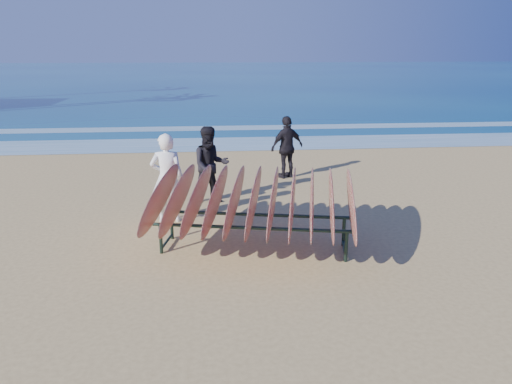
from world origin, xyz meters
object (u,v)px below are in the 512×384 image
at_px(person_dark_a, 211,165).
at_px(person_dark_b, 287,147).
at_px(surfboard_rack, 254,201).
at_px(person_white, 167,178).

bearing_deg(person_dark_a, person_dark_b, 33.36).
height_order(person_dark_a, person_dark_b, person_dark_a).
xyz_separation_m(surfboard_rack, person_dark_a, (-0.68, 2.66, -0.03)).
xyz_separation_m(person_dark_a, person_dark_b, (1.94, 1.98, -0.04)).
relative_size(person_white, person_dark_b, 1.08).
bearing_deg(person_dark_a, surfboard_rack, -87.88).
xyz_separation_m(person_white, person_dark_b, (2.77, 3.08, -0.06)).
height_order(surfboard_rack, person_dark_a, person_dark_a).
relative_size(person_dark_a, person_dark_b, 1.05).
bearing_deg(person_dark_b, surfboard_rack, 49.37).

